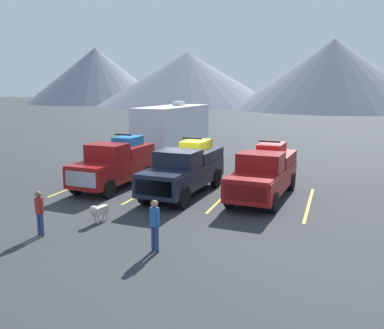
{
  "coord_description": "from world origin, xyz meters",
  "views": [
    {
      "loc": [
        6.66,
        -18.58,
        5.08
      ],
      "look_at": [
        0.0,
        0.65,
        1.2
      ],
      "focal_mm": 39.61,
      "sensor_mm": 36.0,
      "label": 1
    }
  ],
  "objects_px": {
    "person_a": "(39,210)",
    "dog": "(98,211)",
    "person_b": "(155,222)",
    "pickup_truck_a": "(115,163)",
    "pickup_truck_c": "(264,172)",
    "pickup_truck_b": "(185,169)",
    "camper_trailer_a": "(172,129)"
  },
  "relations": [
    {
      "from": "pickup_truck_a",
      "to": "pickup_truck_b",
      "type": "bearing_deg",
      "value": -2.56
    },
    {
      "from": "pickup_truck_a",
      "to": "person_a",
      "type": "bearing_deg",
      "value": -81.65
    },
    {
      "from": "pickup_truck_b",
      "to": "person_a",
      "type": "xyz_separation_m",
      "value": [
        -2.72,
        -6.86,
        -0.3
      ]
    },
    {
      "from": "dog",
      "to": "pickup_truck_b",
      "type": "bearing_deg",
      "value": 72.31
    },
    {
      "from": "camper_trailer_a",
      "to": "dog",
      "type": "bearing_deg",
      "value": -79.74
    },
    {
      "from": "pickup_truck_b",
      "to": "camper_trailer_a",
      "type": "relative_size",
      "value": 0.75
    },
    {
      "from": "person_b",
      "to": "person_a",
      "type": "bearing_deg",
      "value": 179.86
    },
    {
      "from": "pickup_truck_c",
      "to": "person_b",
      "type": "height_order",
      "value": "pickup_truck_c"
    },
    {
      "from": "dog",
      "to": "person_b",
      "type": "bearing_deg",
      "value": -30.35
    },
    {
      "from": "pickup_truck_a",
      "to": "pickup_truck_c",
      "type": "height_order",
      "value": "pickup_truck_a"
    },
    {
      "from": "pickup_truck_b",
      "to": "person_b",
      "type": "distance_m",
      "value": 7.04
    },
    {
      "from": "pickup_truck_b",
      "to": "pickup_truck_a",
      "type": "bearing_deg",
      "value": 177.44
    },
    {
      "from": "pickup_truck_b",
      "to": "person_b",
      "type": "height_order",
      "value": "pickup_truck_b"
    },
    {
      "from": "camper_trailer_a",
      "to": "dog",
      "type": "distance_m",
      "value": 13.96
    },
    {
      "from": "pickup_truck_a",
      "to": "person_b",
      "type": "bearing_deg",
      "value": -53.14
    },
    {
      "from": "pickup_truck_a",
      "to": "camper_trailer_a",
      "type": "distance_m",
      "value": 8.5
    },
    {
      "from": "pickup_truck_b",
      "to": "pickup_truck_c",
      "type": "relative_size",
      "value": 1.0
    },
    {
      "from": "pickup_truck_c",
      "to": "person_a",
      "type": "xyz_separation_m",
      "value": [
        -6.31,
        -7.48,
        -0.26
      ]
    },
    {
      "from": "person_b",
      "to": "dog",
      "type": "height_order",
      "value": "person_b"
    },
    {
      "from": "person_a",
      "to": "pickup_truck_c",
      "type": "bearing_deg",
      "value": 49.86
    },
    {
      "from": "pickup_truck_a",
      "to": "pickup_truck_b",
      "type": "relative_size",
      "value": 0.89
    },
    {
      "from": "pickup_truck_b",
      "to": "person_a",
      "type": "bearing_deg",
      "value": -111.63
    },
    {
      "from": "person_b",
      "to": "dog",
      "type": "distance_m",
      "value": 3.66
    },
    {
      "from": "pickup_truck_c",
      "to": "pickup_truck_b",
      "type": "bearing_deg",
      "value": -170.09
    },
    {
      "from": "camper_trailer_a",
      "to": "person_b",
      "type": "height_order",
      "value": "camper_trailer_a"
    },
    {
      "from": "person_a",
      "to": "dog",
      "type": "height_order",
      "value": "person_a"
    },
    {
      "from": "pickup_truck_b",
      "to": "person_b",
      "type": "relative_size",
      "value": 3.65
    },
    {
      "from": "pickup_truck_c",
      "to": "dog",
      "type": "xyz_separation_m",
      "value": [
        -5.2,
        -5.66,
        -0.69
      ]
    },
    {
      "from": "person_a",
      "to": "dog",
      "type": "xyz_separation_m",
      "value": [
        1.11,
        1.82,
        -0.43
      ]
    },
    {
      "from": "person_a",
      "to": "dog",
      "type": "relative_size",
      "value": 1.58
    },
    {
      "from": "pickup_truck_a",
      "to": "camper_trailer_a",
      "type": "relative_size",
      "value": 0.67
    },
    {
      "from": "pickup_truck_c",
      "to": "camper_trailer_a",
      "type": "relative_size",
      "value": 0.75
    }
  ]
}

